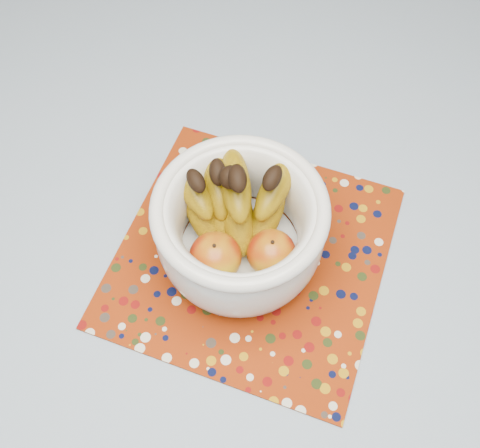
{
  "coord_description": "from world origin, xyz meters",
  "views": [
    {
      "loc": [
        0.02,
        -0.29,
        1.51
      ],
      "look_at": [
        0.02,
        0.09,
        0.85
      ],
      "focal_mm": 42.0,
      "sensor_mm": 36.0,
      "label": 1
    }
  ],
  "objects": [
    {
      "name": "fruit_bowl",
      "position": [
        0.02,
        0.09,
        0.85
      ],
      "size": [
        0.25,
        0.23,
        0.18
      ],
      "color": "white",
      "rests_on": "placemat"
    },
    {
      "name": "table",
      "position": [
        0.0,
        0.0,
        0.67
      ],
      "size": [
        1.2,
        1.2,
        0.75
      ],
      "color": "brown",
      "rests_on": "ground"
    },
    {
      "name": "tablecloth",
      "position": [
        0.0,
        0.0,
        0.76
      ],
      "size": [
        1.32,
        1.32,
        0.01
      ],
      "primitive_type": "cube",
      "color": "slate",
      "rests_on": "table"
    },
    {
      "name": "placemat",
      "position": [
        0.04,
        0.08,
        0.76
      ],
      "size": [
        0.49,
        0.49,
        0.0
      ],
      "primitive_type": "cube",
      "rotation": [
        0.0,
        0.0,
        -0.36
      ],
      "color": "maroon",
      "rests_on": "tablecloth"
    }
  ]
}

